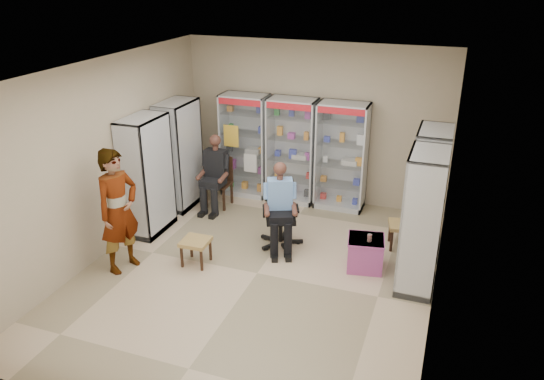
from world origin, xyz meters
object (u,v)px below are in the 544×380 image
(cabinet_left_near, at_px, (147,176))
(seated_shopkeeper, at_px, (280,208))
(office_chair, at_px, (281,215))
(woven_stool_b, at_px, (196,252))
(cabinet_back_left, at_px, (245,146))
(cabinet_back_right, at_px, (341,157))
(wooden_chair, at_px, (219,183))
(cabinet_left_far, at_px, (179,155))
(woven_stool_a, at_px, (401,235))
(pink_trunk, at_px, (365,253))
(cabinet_right_near, at_px, (422,222))
(cabinet_right_far, at_px, (428,192))
(standing_man, at_px, (119,211))
(cabinet_back_mid, at_px, (292,151))

(cabinet_left_near, distance_m, seated_shopkeeper, 2.30)
(office_chair, height_order, woven_stool_b, office_chair)
(cabinet_back_left, height_order, cabinet_back_right, same)
(seated_shopkeeper, height_order, woven_stool_b, seated_shopkeeper)
(wooden_chair, relative_size, seated_shopkeeper, 0.69)
(cabinet_left_far, distance_m, office_chair, 2.46)
(cabinet_back_left, relative_size, wooden_chair, 2.13)
(woven_stool_a, distance_m, woven_stool_b, 3.29)
(woven_stool_a, bearing_deg, woven_stool_b, -151.09)
(cabinet_back_left, relative_size, pink_trunk, 3.89)
(cabinet_back_left, bearing_deg, wooden_chair, -108.90)
(woven_stool_b, bearing_deg, cabinet_right_near, 9.70)
(pink_trunk, bearing_deg, woven_stool_b, -162.93)
(cabinet_back_right, height_order, cabinet_right_far, same)
(cabinet_back_left, relative_size, woven_stool_b, 4.92)
(woven_stool_a, distance_m, standing_man, 4.42)
(cabinet_left_far, bearing_deg, cabinet_back_left, 135.00)
(cabinet_left_far, height_order, wooden_chair, cabinet_left_far)
(cabinet_left_near, xyz_separation_m, pink_trunk, (3.70, 0.00, -0.75))
(cabinet_left_near, xyz_separation_m, office_chair, (2.27, 0.26, -0.46))
(standing_man, bearing_deg, pink_trunk, -54.68)
(cabinet_left_far, bearing_deg, cabinet_back_right, 108.19)
(cabinet_left_far, xyz_separation_m, woven_stool_a, (4.13, -0.26, -0.79))
(cabinet_right_far, xyz_separation_m, wooden_chair, (-3.78, 0.40, -0.53))
(woven_stool_b, height_order, standing_man, standing_man)
(cabinet_right_far, xyz_separation_m, woven_stool_b, (-3.21, -1.65, -0.80))
(cabinet_right_far, bearing_deg, office_chair, 106.29)
(cabinet_left_near, distance_m, wooden_chair, 1.56)
(cabinet_left_far, distance_m, pink_trunk, 3.93)
(pink_trunk, bearing_deg, woven_stool_a, 62.69)
(wooden_chair, bearing_deg, office_chair, -33.29)
(cabinet_back_right, relative_size, seated_shopkeeper, 1.47)
(woven_stool_a, relative_size, woven_stool_b, 1.03)
(office_chair, bearing_deg, cabinet_left_far, 136.84)
(office_chair, relative_size, woven_stool_b, 2.63)
(cabinet_back_mid, distance_m, cabinet_right_far, 2.82)
(cabinet_left_far, xyz_separation_m, pink_trunk, (3.70, -1.10, -0.75))
(pink_trunk, height_order, woven_stool_a, pink_trunk)
(cabinet_right_far, xyz_separation_m, cabinet_left_far, (-4.46, 0.20, 0.00))
(cabinet_back_mid, xyz_separation_m, woven_stool_b, (-0.63, -2.78, -0.80))
(cabinet_back_mid, xyz_separation_m, cabinet_back_right, (0.95, 0.00, 0.00))
(cabinet_right_near, relative_size, seated_shopkeeper, 1.47)
(woven_stool_b, relative_size, standing_man, 0.22)
(cabinet_left_near, relative_size, woven_stool_a, 4.76)
(cabinet_back_left, xyz_separation_m, cabinet_left_near, (-0.93, -2.03, 0.00))
(cabinet_back_right, distance_m, cabinet_right_far, 1.98)
(wooden_chair, bearing_deg, cabinet_left_near, -117.61)
(cabinet_back_left, bearing_deg, cabinet_right_near, -32.28)
(wooden_chair, xyz_separation_m, seated_shopkeeper, (1.59, -1.09, 0.21))
(cabinet_left_far, xyz_separation_m, standing_man, (0.28, -2.31, -0.06))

